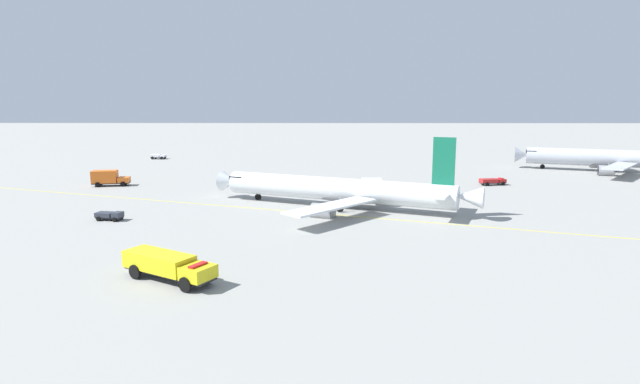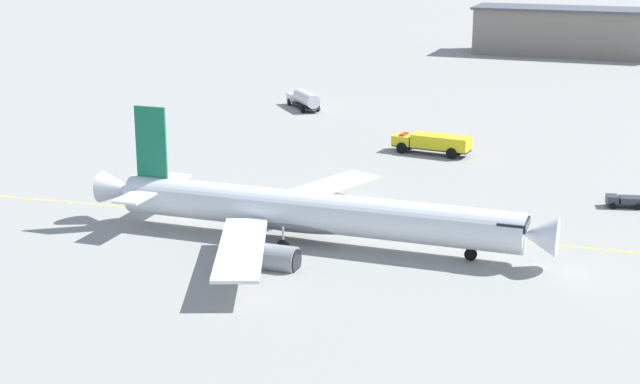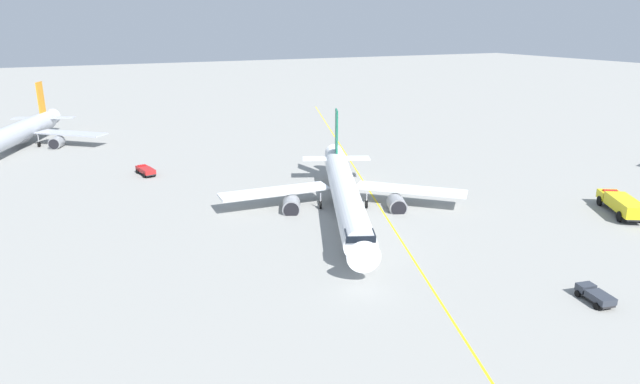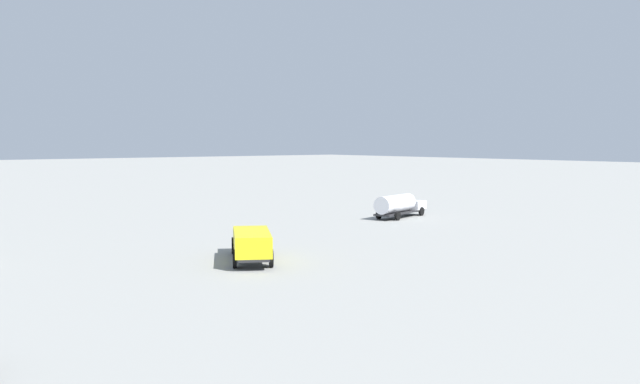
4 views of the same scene
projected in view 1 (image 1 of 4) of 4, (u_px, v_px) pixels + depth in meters
ground_plane at (336, 208)px, 80.18m from camera, size 600.00×600.00×0.00m
airliner_main at (340, 191)px, 79.92m from camera, size 32.57×41.67×12.02m
airliner_secondary at (602, 159)px, 120.53m from camera, size 32.91×37.29×12.21m
ops_pickup_truck at (493, 181)px, 101.34m from camera, size 2.83×5.35×1.41m
fire_tender_truck at (167, 265)px, 47.63m from camera, size 7.37×9.91×2.50m
catering_truck_truck at (108, 178)px, 100.15m from camera, size 3.73×7.35×3.10m
pushback_tug_truck at (158, 156)px, 146.42m from camera, size 2.82×4.22×1.30m
baggage_truck_truck at (110, 215)px, 71.68m from camera, size 2.43×3.95×1.22m
taxiway_centreline at (344, 215)px, 74.73m from camera, size 64.64×181.04×0.01m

